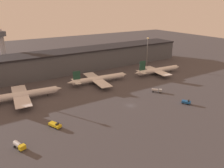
{
  "coord_description": "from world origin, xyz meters",
  "views": [
    {
      "loc": [
        -70.92,
        -92.04,
        55.65
      ],
      "look_at": [
        1.56,
        22.97,
        6.0
      ],
      "focal_mm": 35.0,
      "sensor_mm": 36.0,
      "label": 1
    }
  ],
  "objects_px": {
    "service_vehicle_1": "(186,102)",
    "service_vehicle_2": "(19,145)",
    "service_vehicle_3": "(157,90)",
    "airplane_1": "(98,79)",
    "airplane_0": "(23,95)",
    "airplane_2": "(158,70)",
    "control_tower": "(2,46)",
    "service_vehicle_0": "(55,125)"
  },
  "relations": [
    {
      "from": "service_vehicle_1",
      "to": "service_vehicle_2",
      "type": "xyz_separation_m",
      "value": [
        -92.24,
        7.53,
        0.31
      ]
    },
    {
      "from": "service_vehicle_3",
      "to": "airplane_1",
      "type": "bearing_deg",
      "value": 168.83
    },
    {
      "from": "airplane_0",
      "to": "service_vehicle_3",
      "type": "height_order",
      "value": "airplane_0"
    },
    {
      "from": "airplane_2",
      "to": "service_vehicle_1",
      "type": "bearing_deg",
      "value": -111.78
    },
    {
      "from": "airplane_0",
      "to": "control_tower",
      "type": "distance_m",
      "value": 78.7
    },
    {
      "from": "service_vehicle_3",
      "to": "service_vehicle_2",
      "type": "bearing_deg",
      "value": -124.63
    },
    {
      "from": "service_vehicle_0",
      "to": "service_vehicle_1",
      "type": "relative_size",
      "value": 1.28
    },
    {
      "from": "service_vehicle_3",
      "to": "control_tower",
      "type": "xyz_separation_m",
      "value": [
        -77.94,
        110.95,
        20.22
      ]
    },
    {
      "from": "airplane_1",
      "to": "airplane_0",
      "type": "bearing_deg",
      "value": -171.9
    },
    {
      "from": "airplane_1",
      "to": "service_vehicle_0",
      "type": "xyz_separation_m",
      "value": [
        -48.15,
        -44.1,
        -2.07
      ]
    },
    {
      "from": "service_vehicle_2",
      "to": "service_vehicle_3",
      "type": "distance_m",
      "value": 91.48
    },
    {
      "from": "airplane_2",
      "to": "service_vehicle_1",
      "type": "height_order",
      "value": "airplane_2"
    },
    {
      "from": "airplane_1",
      "to": "service_vehicle_1",
      "type": "bearing_deg",
      "value": -61.05
    },
    {
      "from": "service_vehicle_1",
      "to": "control_tower",
      "type": "distance_m",
      "value": 157.37
    },
    {
      "from": "service_vehicle_3",
      "to": "control_tower",
      "type": "bearing_deg",
      "value": 170.72
    },
    {
      "from": "service_vehicle_0",
      "to": "service_vehicle_2",
      "type": "distance_m",
      "value": 19.67
    },
    {
      "from": "airplane_2",
      "to": "service_vehicle_2",
      "type": "height_order",
      "value": "airplane_2"
    },
    {
      "from": "airplane_1",
      "to": "control_tower",
      "type": "relative_size",
      "value": 1.31
    },
    {
      "from": "airplane_1",
      "to": "airplane_2",
      "type": "xyz_separation_m",
      "value": [
        53.36,
        -7.12,
        0.07
      ]
    },
    {
      "from": "airplane_0",
      "to": "service_vehicle_0",
      "type": "xyz_separation_m",
      "value": [
        6.08,
        -41.43,
        -2.3
      ]
    },
    {
      "from": "service_vehicle_1",
      "to": "control_tower",
      "type": "bearing_deg",
      "value": -179.05
    },
    {
      "from": "airplane_2",
      "to": "service_vehicle_1",
      "type": "relative_size",
      "value": 8.33
    },
    {
      "from": "airplane_2",
      "to": "service_vehicle_2",
      "type": "bearing_deg",
      "value": -153.88
    },
    {
      "from": "airplane_2",
      "to": "control_tower",
      "type": "bearing_deg",
      "value": 148.17
    },
    {
      "from": "airplane_0",
      "to": "service_vehicle_2",
      "type": "bearing_deg",
      "value": -97.92
    },
    {
      "from": "airplane_0",
      "to": "control_tower",
      "type": "xyz_separation_m",
      "value": [
        0.52,
        76.58,
        18.15
      ]
    },
    {
      "from": "service_vehicle_0",
      "to": "control_tower",
      "type": "xyz_separation_m",
      "value": [
        -5.56,
        118.02,
        20.45
      ]
    },
    {
      "from": "service_vehicle_3",
      "to": "control_tower",
      "type": "distance_m",
      "value": 137.09
    },
    {
      "from": "airplane_1",
      "to": "airplane_2",
      "type": "height_order",
      "value": "airplane_2"
    },
    {
      "from": "airplane_0",
      "to": "control_tower",
      "type": "height_order",
      "value": "control_tower"
    },
    {
      "from": "airplane_1",
      "to": "service_vehicle_1",
      "type": "xyz_separation_m",
      "value": [
        26.31,
        -60.04,
        -2.07
      ]
    },
    {
      "from": "service_vehicle_1",
      "to": "airplane_1",
      "type": "bearing_deg",
      "value": 173.76
    },
    {
      "from": "airplane_0",
      "to": "service_vehicle_2",
      "type": "xyz_separation_m",
      "value": [
        -11.7,
        -49.84,
        -2.0
      ]
    },
    {
      "from": "airplane_0",
      "to": "airplane_2",
      "type": "bearing_deg",
      "value": 2.92
    },
    {
      "from": "control_tower",
      "to": "service_vehicle_1",
      "type": "bearing_deg",
      "value": -59.15
    },
    {
      "from": "airplane_1",
      "to": "control_tower",
      "type": "xyz_separation_m",
      "value": [
        -53.71,
        73.91,
        18.38
      ]
    },
    {
      "from": "control_tower",
      "to": "service_vehicle_2",
      "type": "bearing_deg",
      "value": -95.52
    },
    {
      "from": "service_vehicle_1",
      "to": "control_tower",
      "type": "height_order",
      "value": "control_tower"
    },
    {
      "from": "service_vehicle_3",
      "to": "airplane_2",
      "type": "bearing_deg",
      "value": 91.41
    },
    {
      "from": "airplane_0",
      "to": "airplane_2",
      "type": "distance_m",
      "value": 107.68
    },
    {
      "from": "service_vehicle_2",
      "to": "service_vehicle_0",
      "type": "bearing_deg",
      "value": 95.22
    },
    {
      "from": "service_vehicle_1",
      "to": "service_vehicle_2",
      "type": "relative_size",
      "value": 0.84
    }
  ]
}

